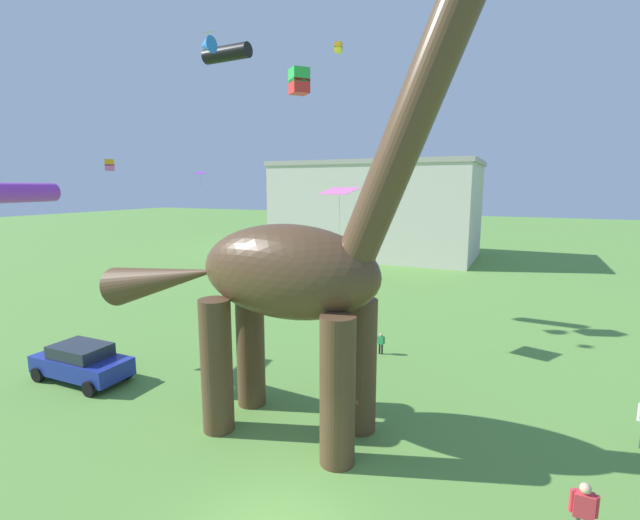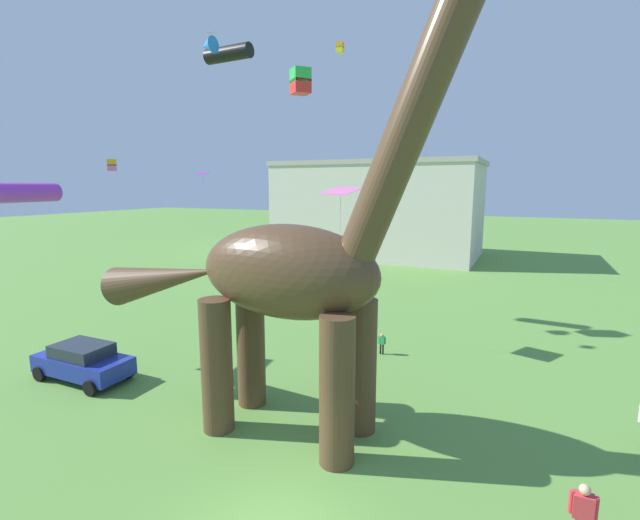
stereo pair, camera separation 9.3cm
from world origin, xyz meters
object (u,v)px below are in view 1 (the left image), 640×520
object	(u,v)px
kite_high_right	(338,48)
kite_trailing	(340,191)
kite_drifting	(299,81)
kite_mid_right	(18,193)
kite_near_low	(223,52)
kite_apex	(110,165)
kite_high_left	(209,32)
kite_far_right	(201,173)
parked_sedan_left	(82,362)
dinosaur_sculpture	(285,271)
person_vendor_side	(381,341)
person_far_spectator	(583,509)

from	to	relation	value
kite_high_right	kite_trailing	size ratio (longest dim) A/B	0.28
kite_drifting	kite_mid_right	size ratio (longest dim) A/B	0.43
kite_near_low	kite_apex	bearing A→B (deg)	-176.40
kite_near_low	kite_high_left	distance (m)	3.58
kite_near_low	kite_high_left	bearing A→B (deg)	-63.67
kite_high_left	kite_drifting	bearing A→B (deg)	48.19
kite_apex	kite_mid_right	world-z (taller)	kite_apex
kite_far_right	kite_near_low	xyz separation A→B (m)	(7.06, -6.15, 6.58)
kite_high_right	parked_sedan_left	bearing A→B (deg)	-107.56
kite_high_right	kite_high_left	size ratio (longest dim) A/B	0.96
dinosaur_sculpture	parked_sedan_left	bearing A→B (deg)	-146.35
kite_high_right	kite_drifting	xyz separation A→B (m)	(-0.19, -5.02, -3.02)
kite_drifting	kite_mid_right	bearing A→B (deg)	-129.18
dinosaur_sculpture	kite_far_right	bearing A→B (deg)	167.54
person_vendor_side	kite_drifting	distance (m)	14.47
kite_near_low	person_vendor_side	bearing A→B (deg)	-12.41
kite_drifting	kite_trailing	bearing A→B (deg)	-36.43
parked_sedan_left	person_vendor_side	bearing A→B (deg)	36.71
parked_sedan_left	dinosaur_sculpture	bearing A→B (deg)	1.10
person_vendor_side	kite_apex	distance (m)	21.56
kite_trailing	kite_high_right	bearing A→B (deg)	113.34
parked_sedan_left	kite_far_right	distance (m)	19.77
kite_mid_right	kite_high_left	bearing A→B (deg)	52.27
person_far_spectator	kite_high_right	bearing A→B (deg)	67.06
dinosaur_sculpture	kite_trailing	world-z (taller)	dinosaur_sculpture
kite_far_right	kite_high_left	world-z (taller)	kite_high_left
kite_mid_right	kite_high_left	world-z (taller)	kite_high_left
kite_apex	kite_drifting	size ratio (longest dim) A/B	0.58
kite_apex	kite_trailing	size ratio (longest dim) A/B	0.35
person_far_spectator	kite_near_low	distance (m)	25.96
dinosaur_sculpture	kite_trailing	xyz separation A→B (m)	(-1.39, 7.82, 2.43)
parked_sedan_left	person_vendor_side	distance (m)	13.25
parked_sedan_left	kite_apex	size ratio (longest dim) A/B	5.47
parked_sedan_left	kite_drifting	xyz separation A→B (m)	(4.78, 10.70, 12.85)
dinosaur_sculpture	kite_high_left	bearing A→B (deg)	171.26
kite_drifting	kite_far_right	xyz separation A→B (m)	(-11.82, 5.82, -4.60)
dinosaur_sculpture	kite_near_low	distance (m)	17.28
kite_far_right	person_far_spectator	bearing A→B (deg)	-35.28
kite_apex	kite_near_low	xyz separation A→B (m)	(9.13, 0.57, 6.21)
kite_far_right	kite_near_low	size ratio (longest dim) A/B	0.34
person_far_spectator	kite_apex	bearing A→B (deg)	97.35
kite_high_right	kite_mid_right	bearing A→B (deg)	-119.29
kite_apex	kite_trailing	world-z (taller)	kite_apex
dinosaur_sculpture	kite_high_right	bearing A→B (deg)	138.56
kite_far_right	kite_apex	bearing A→B (deg)	-107.05
dinosaur_sculpture	kite_near_low	world-z (taller)	kite_near_low
parked_sedan_left	kite_far_right	world-z (taller)	kite_far_right
kite_apex	kite_mid_right	distance (m)	11.02
kite_high_right	kite_high_left	distance (m)	9.27
kite_apex	kite_far_right	size ratio (longest dim) A/B	0.72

